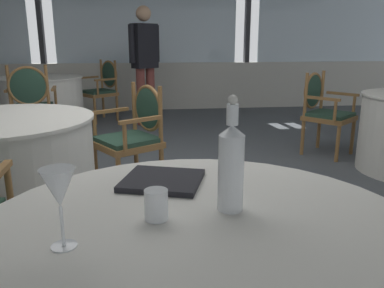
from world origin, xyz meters
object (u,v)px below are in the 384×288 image
at_px(wine_glass, 59,190).
at_px(water_tumbler, 156,205).
at_px(water_bottle, 231,165).
at_px(dining_chair_1_0, 31,100).
at_px(dining_chair_2_0, 323,107).
at_px(diner_person_0, 145,58).
at_px(dining_chair_3_1, 135,130).
at_px(menu_book, 162,180).
at_px(dining_chair_1_1, 103,86).

relative_size(wine_glass, water_tumbler, 2.30).
distance_m(water_bottle, water_tumbler, 0.25).
height_order(dining_chair_1_0, dining_chair_2_0, dining_chair_1_0).
distance_m(wine_glass, dining_chair_1_0, 3.95).
bearing_deg(diner_person_0, dining_chair_3_1, 142.18).
relative_size(wine_glass, menu_book, 0.76).
distance_m(water_tumbler, dining_chair_1_0, 3.90).
xyz_separation_m(menu_book, dining_chair_1_0, (-1.36, 3.37, -0.19)).
height_order(dining_chair_1_0, dining_chair_1_1, dining_chair_1_0).
xyz_separation_m(wine_glass, dining_chair_3_1, (0.13, 2.29, -0.38)).
height_order(dining_chair_1_1, dining_chair_2_0, dining_chair_1_1).
bearing_deg(dining_chair_1_1, wine_glass, 56.66).
bearing_deg(water_tumbler, menu_book, 83.89).
relative_size(wine_glass, dining_chair_1_1, 0.21).
height_order(water_tumbler, menu_book, water_tumbler).
bearing_deg(wine_glass, water_tumbler, 28.64).
bearing_deg(dining_chair_1_0, wine_glass, -171.82).
xyz_separation_m(water_tumbler, menu_book, (0.03, 0.29, -0.03)).
height_order(water_bottle, menu_book, water_bottle).
bearing_deg(wine_glass, dining_chair_1_0, 106.14).
xyz_separation_m(menu_book, diner_person_0, (-0.03, 4.62, 0.23)).
bearing_deg(water_tumbler, dining_chair_3_1, 92.83).
relative_size(wine_glass, dining_chair_2_0, 0.22).
height_order(wine_glass, dining_chair_1_0, dining_chair_1_0).
bearing_deg(menu_book, water_bottle, -34.60).
bearing_deg(dining_chair_1_0, water_bottle, -164.76).
relative_size(dining_chair_1_1, dining_chair_2_0, 1.04).
relative_size(water_bottle, dining_chair_3_1, 0.39).
bearing_deg(dining_chair_3_1, dining_chair_1_1, -112.28).
bearing_deg(dining_chair_3_1, water_bottle, 66.30).
height_order(water_tumbler, dining_chair_2_0, dining_chair_2_0).
xyz_separation_m(dining_chair_1_0, diner_person_0, (1.33, 1.25, 0.42)).
height_order(wine_glass, dining_chair_2_0, wine_glass).
height_order(dining_chair_1_1, diner_person_0, diner_person_0).
bearing_deg(wine_glass, diner_person_0, 87.35).
height_order(water_bottle, diner_person_0, diner_person_0).
distance_m(water_bottle, dining_chair_1_1, 5.33).
bearing_deg(dining_chair_3_1, menu_book, 61.69).
relative_size(dining_chair_3_1, diner_person_0, 0.52).
bearing_deg(diner_person_0, dining_chair_2_0, -169.23).
bearing_deg(water_bottle, dining_chair_1_1, 99.66).
relative_size(wine_glass, diner_person_0, 0.12).
distance_m(wine_glass, dining_chair_3_1, 2.33).
xyz_separation_m(water_bottle, dining_chair_2_0, (1.72, 3.01, -0.37)).
height_order(water_tumbler, diner_person_0, diner_person_0).
height_order(water_bottle, dining_chair_1_0, water_bottle).
bearing_deg(menu_book, dining_chair_3_1, 112.01).
distance_m(wine_glass, water_tumbler, 0.29).
bearing_deg(dining_chair_3_1, dining_chair_2_0, 170.88).
distance_m(dining_chair_1_1, dining_chair_2_0, 3.44).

